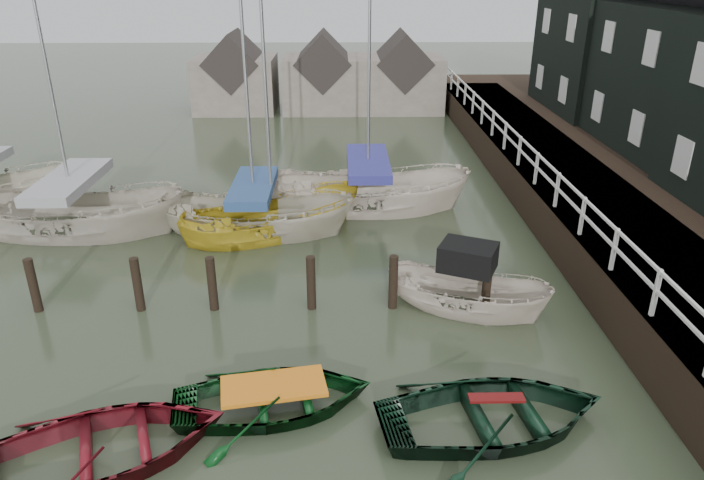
{
  "coord_description": "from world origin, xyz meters",
  "views": [
    {
      "loc": [
        1.94,
        -10.51,
        7.81
      ],
      "look_at": [
        2.21,
        3.98,
        1.4
      ],
      "focal_mm": 32.0,
      "sensor_mm": 36.0,
      "label": 1
    }
  ],
  "objects_px": {
    "sailboat_b": "(256,229)",
    "sailboat_d": "(368,205)",
    "rowboat_green": "(275,409)",
    "sailboat_a": "(78,228)",
    "rowboat_dkgreen": "(493,428)",
    "rowboat_red": "(104,461)",
    "sailboat_c": "(273,232)",
    "motorboat": "(466,305)"
  },
  "relations": [
    {
      "from": "sailboat_b",
      "to": "sailboat_a",
      "type": "bearing_deg",
      "value": 96.81
    },
    {
      "from": "sailboat_b",
      "to": "motorboat",
      "type": "bearing_deg",
      "value": -122.91
    },
    {
      "from": "rowboat_red",
      "to": "sailboat_a",
      "type": "relative_size",
      "value": 0.4
    },
    {
      "from": "rowboat_dkgreen",
      "to": "sailboat_c",
      "type": "xyz_separation_m",
      "value": [
        -4.91,
        9.26,
        0.02
      ]
    },
    {
      "from": "rowboat_green",
      "to": "sailboat_d",
      "type": "xyz_separation_m",
      "value": [
        2.23,
        10.81,
        0.06
      ]
    },
    {
      "from": "motorboat",
      "to": "sailboat_b",
      "type": "relative_size",
      "value": 0.38
    },
    {
      "from": "rowboat_red",
      "to": "sailboat_d",
      "type": "xyz_separation_m",
      "value": [
        5.03,
        12.12,
        0.06
      ]
    },
    {
      "from": "rowboat_green",
      "to": "sailboat_a",
      "type": "height_order",
      "value": "sailboat_a"
    },
    {
      "from": "rowboat_red",
      "to": "sailboat_c",
      "type": "relative_size",
      "value": 0.39
    },
    {
      "from": "sailboat_b",
      "to": "sailboat_c",
      "type": "relative_size",
      "value": 1.05
    },
    {
      "from": "sailboat_b",
      "to": "sailboat_d",
      "type": "relative_size",
      "value": 0.96
    },
    {
      "from": "rowboat_dkgreen",
      "to": "motorboat",
      "type": "distance_m",
      "value": 4.36
    },
    {
      "from": "sailboat_d",
      "to": "rowboat_red",
      "type": "bearing_deg",
      "value": 160.54
    },
    {
      "from": "rowboat_red",
      "to": "sailboat_c",
      "type": "bearing_deg",
      "value": -31.7
    },
    {
      "from": "sailboat_a",
      "to": "sailboat_b",
      "type": "distance_m",
      "value": 5.7
    },
    {
      "from": "sailboat_d",
      "to": "sailboat_b",
      "type": "bearing_deg",
      "value": 122.05
    },
    {
      "from": "rowboat_green",
      "to": "sailboat_c",
      "type": "xyz_separation_m",
      "value": [
        -0.85,
        8.64,
        0.02
      ]
    },
    {
      "from": "rowboat_red",
      "to": "sailboat_b",
      "type": "relative_size",
      "value": 0.37
    },
    {
      "from": "rowboat_dkgreen",
      "to": "sailboat_d",
      "type": "bearing_deg",
      "value": 0.05
    },
    {
      "from": "sailboat_a",
      "to": "sailboat_d",
      "type": "distance_m",
      "value": 9.54
    },
    {
      "from": "rowboat_green",
      "to": "sailboat_c",
      "type": "height_order",
      "value": "sailboat_c"
    },
    {
      "from": "sailboat_d",
      "to": "sailboat_c",
      "type": "bearing_deg",
      "value": 128.18
    },
    {
      "from": "rowboat_dkgreen",
      "to": "motorboat",
      "type": "xyz_separation_m",
      "value": [
        0.29,
        4.35,
        0.11
      ]
    },
    {
      "from": "rowboat_dkgreen",
      "to": "sailboat_a",
      "type": "distance_m",
      "value": 14.7
    },
    {
      "from": "rowboat_green",
      "to": "sailboat_a",
      "type": "distance_m",
      "value": 11.42
    },
    {
      "from": "sailboat_d",
      "to": "motorboat",
      "type": "bearing_deg",
      "value": -160.22
    },
    {
      "from": "rowboat_dkgreen",
      "to": "sailboat_a",
      "type": "relative_size",
      "value": 0.41
    },
    {
      "from": "rowboat_dkgreen",
      "to": "motorboat",
      "type": "height_order",
      "value": "motorboat"
    },
    {
      "from": "sailboat_b",
      "to": "sailboat_d",
      "type": "bearing_deg",
      "value": -52.77
    },
    {
      "from": "rowboat_dkgreen",
      "to": "sailboat_d",
      "type": "height_order",
      "value": "sailboat_d"
    },
    {
      "from": "rowboat_dkgreen",
      "to": "rowboat_green",
      "type": "bearing_deg",
      "value": 72.3
    },
    {
      "from": "rowboat_red",
      "to": "sailboat_d",
      "type": "relative_size",
      "value": 0.35
    },
    {
      "from": "rowboat_green",
      "to": "sailboat_b",
      "type": "height_order",
      "value": "sailboat_b"
    },
    {
      "from": "rowboat_green",
      "to": "sailboat_d",
      "type": "distance_m",
      "value": 11.03
    },
    {
      "from": "rowboat_red",
      "to": "rowboat_dkgreen",
      "type": "relative_size",
      "value": 0.99
    },
    {
      "from": "rowboat_red",
      "to": "rowboat_green",
      "type": "height_order",
      "value": "rowboat_red"
    },
    {
      "from": "motorboat",
      "to": "sailboat_b",
      "type": "height_order",
      "value": "sailboat_b"
    },
    {
      "from": "motorboat",
      "to": "sailboat_b",
      "type": "xyz_separation_m",
      "value": [
        -5.78,
        5.05,
        -0.04
      ]
    },
    {
      "from": "rowboat_red",
      "to": "sailboat_d",
      "type": "height_order",
      "value": "sailboat_d"
    },
    {
      "from": "rowboat_dkgreen",
      "to": "motorboat",
      "type": "bearing_deg",
      "value": -12.92
    },
    {
      "from": "rowboat_dkgreen",
      "to": "sailboat_d",
      "type": "xyz_separation_m",
      "value": [
        -1.83,
        11.43,
        0.06
      ]
    },
    {
      "from": "sailboat_b",
      "to": "rowboat_dkgreen",
      "type": "bearing_deg",
      "value": -141.49
    }
  ]
}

